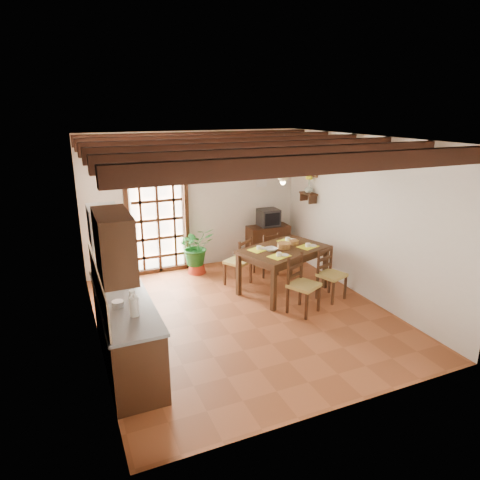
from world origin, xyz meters
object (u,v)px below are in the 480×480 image
kitchen_counter (126,329)px  pendant_lamp (283,178)px  sideboard (268,243)px  dining_table (283,254)px  chair_near_right (331,283)px  crt_tv (269,217)px  chair_near_left (303,295)px  chair_far_right (266,261)px  chair_far_left (238,270)px  potted_plant (196,246)px

kitchen_counter → pendant_lamp: pendant_lamp is taller
sideboard → pendant_lamp: (-0.53, -1.54, 1.69)m
dining_table → chair_near_right: bearing=-64.0°
crt_tv → dining_table: bearing=-107.3°
chair_near_left → pendant_lamp: pendant_lamp is taller
kitchen_counter → dining_table: (2.98, 1.18, 0.25)m
kitchen_counter → pendant_lamp: (2.98, 1.28, 1.60)m
chair_far_right → crt_tv: (0.43, 0.77, 0.68)m
chair_far_left → sideboard: size_ratio=1.02×
crt_tv → chair_near_right: bearing=-87.1°
sideboard → pendant_lamp: 2.35m
chair_near_right → sideboard: size_ratio=1.00×
sideboard → pendant_lamp: bearing=-107.8°
kitchen_counter → crt_tv: size_ratio=5.26×
dining_table → chair_far_left: 0.97m
potted_plant → sideboard: bearing=4.9°
dining_table → kitchen_counter: bearing=-177.6°
chair_near_left → chair_near_right: 0.77m
dining_table → pendant_lamp: pendant_lamp is taller
chair_far_left → sideboard: bearing=-169.4°
dining_table → chair_near_left: bearing=-116.1°
potted_plant → crt_tv: bearing=4.7°
chair_near_left → sideboard: 2.59m
dining_table → chair_far_left: (-0.62, 0.61, -0.43)m
chair_far_left → dining_table: bearing=103.8°
chair_near_right → chair_near_left: bearing=-179.7°
chair_far_left → crt_tv: 1.67m
sideboard → chair_far_right: bearing=-117.7°
kitchen_counter → chair_near_left: bearing=6.3°
chair_far_left → crt_tv: size_ratio=2.16×
chair_near_left → crt_tv: size_ratio=2.26×
potted_plant → pendant_lamp: size_ratio=2.40×
chair_far_right → pendant_lamp: (-0.10, -0.76, 1.80)m
kitchen_counter → chair_near_left: (2.88, 0.32, -0.17)m
dining_table → sideboard: size_ratio=1.95×
chair_near_left → potted_plant: size_ratio=0.48×
dining_table → chair_near_left: size_ratio=1.83×
chair_near_right → chair_far_right: size_ratio=1.02×
kitchen_counter → crt_tv: kitchen_counter is taller
chair_near_left → chair_near_right: bearing=-7.2°
chair_near_left → chair_near_right: (0.72, 0.25, -0.02)m
kitchen_counter → pendant_lamp: 3.62m
chair_near_left → sideboard: (0.63, 2.51, 0.08)m
chair_near_left → crt_tv: (0.63, 2.50, 0.66)m
kitchen_counter → potted_plant: bearing=55.8°
chair_far_right → potted_plant: (-1.26, 0.63, 0.29)m
chair_near_right → potted_plant: potted_plant is taller
crt_tv → chair_far_right: bearing=-118.5°
sideboard → potted_plant: potted_plant is taller
chair_near_left → kitchen_counter: bearing=160.0°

